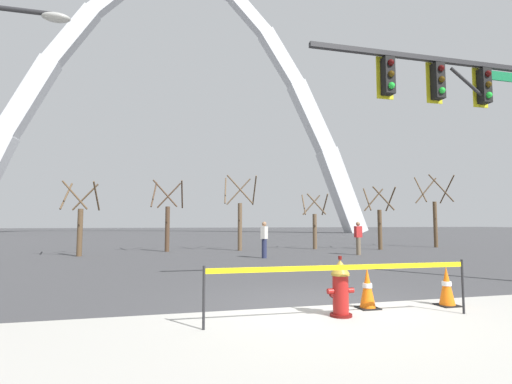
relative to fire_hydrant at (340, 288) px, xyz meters
The scene contains 15 objects.
ground_plane 0.86m from the fire_hydrant, 89.04° to the left, with size 240.00×240.00×0.00m, color #3D3D3F.
fire_hydrant is the anchor object (origin of this frame).
caution_tape_barrier 0.35m from the fire_hydrant, 106.97° to the right, with size 4.41×0.14×0.92m.
traffic_cone_by_hydrant 0.85m from the fire_hydrant, 29.15° to the left, with size 0.36×0.36×0.73m.
traffic_cone_mid_sidewalk 2.29m from the fire_hydrant, ahead, with size 0.36×0.36×0.73m.
traffic_signal_gantry 6.44m from the fire_hydrant, 22.85° to the left, with size 6.42×0.44×6.00m.
monument_arch 50.94m from the fire_hydrant, 89.99° to the left, with size 55.79×2.65×38.77m.
tree_far_left 15.02m from the fire_hydrant, 115.54° to the left, with size 1.60×1.61×3.45m.
tree_left_mid 15.75m from the fire_hydrant, 99.02° to the left, with size 1.76×1.77×3.81m.
tree_center_left 15.47m from the fire_hydrant, 84.43° to the left, with size 1.92×1.93×4.15m.
tree_center_right 16.58m from the fire_hydrant, 68.65° to the left, with size 1.51×1.52×3.25m.
tree_right_mid 17.06m from the fire_hydrant, 55.97° to the left, with size 1.68×1.69×3.61m.
tree_far_right 20.74m from the fire_hydrant, 46.97° to the left, with size 2.09×2.10×4.54m.
pedestrian_walking_left 12.78m from the fire_hydrant, 59.73° to the left, with size 0.37×0.25×1.59m.
pedestrian_standing_center 10.62m from the fire_hydrant, 81.42° to the left, with size 0.37×0.39×1.59m.
Camera 1 is at (-2.95, -6.67, 1.54)m, focal length 27.14 mm.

